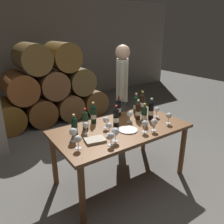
% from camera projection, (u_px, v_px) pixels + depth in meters
% --- Properties ---
extents(ground_plane, '(14.00, 14.00, 0.00)m').
position_uv_depth(ground_plane, '(120.00, 178.00, 3.06)').
color(ground_plane, '#66635E').
extents(cellar_back_wall, '(10.00, 0.24, 2.80)m').
position_uv_depth(cellar_back_wall, '(26.00, 51.00, 5.82)').
color(cellar_back_wall, gray).
rests_on(cellar_back_wall, ground_plane).
extents(barrel_stack, '(2.49, 0.90, 1.69)m').
position_uv_depth(barrel_stack, '(50.00, 88.00, 4.82)').
color(barrel_stack, brown).
rests_on(barrel_stack, ground_plane).
extents(dining_table, '(1.70, 0.90, 0.76)m').
position_uv_depth(dining_table, '(121.00, 134.00, 2.83)').
color(dining_table, brown).
rests_on(dining_table, ground_plane).
extents(wine_bottle_0, '(0.07, 0.07, 0.29)m').
position_uv_depth(wine_bottle_0, '(119.00, 107.00, 3.15)').
color(wine_bottle_0, black).
rests_on(wine_bottle_0, dining_table).
extents(wine_bottle_1, '(0.07, 0.07, 0.27)m').
position_uv_depth(wine_bottle_1, '(144.00, 114.00, 2.90)').
color(wine_bottle_1, black).
rests_on(wine_bottle_1, dining_table).
extents(wine_bottle_2, '(0.07, 0.07, 0.27)m').
position_uv_depth(wine_bottle_2, '(85.00, 120.00, 2.71)').
color(wine_bottle_2, '#19381E').
rests_on(wine_bottle_2, dining_table).
extents(wine_bottle_3, '(0.07, 0.07, 0.30)m').
position_uv_depth(wine_bottle_3, '(136.00, 104.00, 3.26)').
color(wine_bottle_3, '#19381E').
rests_on(wine_bottle_3, dining_table).
extents(wine_bottle_4, '(0.07, 0.07, 0.28)m').
position_uv_depth(wine_bottle_4, '(138.00, 111.00, 3.03)').
color(wine_bottle_4, black).
rests_on(wine_bottle_4, dining_table).
extents(wine_bottle_5, '(0.07, 0.07, 0.30)m').
position_uv_depth(wine_bottle_5, '(151.00, 110.00, 3.02)').
color(wine_bottle_5, black).
rests_on(wine_bottle_5, dining_table).
extents(wine_bottle_6, '(0.07, 0.07, 0.30)m').
position_uv_depth(wine_bottle_6, '(142.00, 102.00, 3.37)').
color(wine_bottle_6, black).
rests_on(wine_bottle_6, dining_table).
extents(wine_bottle_7, '(0.07, 0.07, 0.27)m').
position_uv_depth(wine_bottle_7, '(74.00, 127.00, 2.53)').
color(wine_bottle_7, black).
rests_on(wine_bottle_7, dining_table).
extents(wine_bottle_8, '(0.07, 0.07, 0.29)m').
position_uv_depth(wine_bottle_8, '(93.00, 114.00, 2.90)').
color(wine_bottle_8, black).
rests_on(wine_bottle_8, dining_table).
extents(wine_bottle_9, '(0.07, 0.07, 0.28)m').
position_uv_depth(wine_bottle_9, '(116.00, 117.00, 2.80)').
color(wine_bottle_9, black).
rests_on(wine_bottle_9, dining_table).
extents(wine_glass_0, '(0.07, 0.07, 0.14)m').
position_uv_depth(wine_glass_0, '(157.00, 110.00, 3.12)').
color(wine_glass_0, white).
rests_on(wine_glass_0, dining_table).
extents(wine_glass_1, '(0.08, 0.08, 0.15)m').
position_uv_depth(wine_glass_1, '(130.00, 114.00, 2.93)').
color(wine_glass_1, white).
rests_on(wine_glass_1, dining_table).
extents(wine_glass_2, '(0.07, 0.07, 0.15)m').
position_uv_depth(wine_glass_2, '(111.00, 136.00, 2.33)').
color(wine_glass_2, white).
rests_on(wine_glass_2, dining_table).
extents(wine_glass_3, '(0.08, 0.08, 0.15)m').
position_uv_depth(wine_glass_3, '(106.00, 120.00, 2.75)').
color(wine_glass_3, white).
rests_on(wine_glass_3, dining_table).
extents(wine_glass_4, '(0.09, 0.09, 0.16)m').
position_uv_depth(wine_glass_4, '(73.00, 132.00, 2.41)').
color(wine_glass_4, white).
rests_on(wine_glass_4, dining_table).
extents(wine_glass_5, '(0.07, 0.07, 0.14)m').
position_uv_depth(wine_glass_5, '(109.00, 126.00, 2.59)').
color(wine_glass_5, white).
rests_on(wine_glass_5, dining_table).
extents(wine_glass_6, '(0.08, 0.08, 0.15)m').
position_uv_depth(wine_glass_6, '(78.00, 139.00, 2.26)').
color(wine_glass_6, white).
rests_on(wine_glass_6, dining_table).
extents(wine_glass_7, '(0.08, 0.08, 0.15)m').
position_uv_depth(wine_glass_7, '(154.00, 122.00, 2.68)').
color(wine_glass_7, white).
rests_on(wine_glass_7, dining_table).
extents(wine_glass_8, '(0.08, 0.08, 0.15)m').
position_uv_depth(wine_glass_8, '(169.00, 116.00, 2.89)').
color(wine_glass_8, white).
rests_on(wine_glass_8, dining_table).
extents(wine_glass_9, '(0.08, 0.08, 0.15)m').
position_uv_depth(wine_glass_9, '(86.00, 126.00, 2.59)').
color(wine_glass_9, white).
rests_on(wine_glass_9, dining_table).
extents(wine_glass_10, '(0.08, 0.08, 0.15)m').
position_uv_depth(wine_glass_10, '(145.00, 124.00, 2.64)').
color(wine_glass_10, white).
rests_on(wine_glass_10, dining_table).
extents(wine_glass_11, '(0.09, 0.09, 0.16)m').
position_uv_depth(wine_glass_11, '(115.00, 132.00, 2.41)').
color(wine_glass_11, white).
rests_on(wine_glass_11, dining_table).
extents(tasting_notebook, '(0.25, 0.20, 0.03)m').
position_uv_depth(tasting_notebook, '(95.00, 140.00, 2.45)').
color(tasting_notebook, '#B2A893').
rests_on(tasting_notebook, dining_table).
extents(serving_plate, '(0.24, 0.24, 0.01)m').
position_uv_depth(serving_plate, '(128.00, 130.00, 2.72)').
color(serving_plate, white).
rests_on(serving_plate, dining_table).
extents(sommelier_presenting, '(0.34, 0.41, 1.72)m').
position_uv_depth(sommelier_presenting, '(122.00, 88.00, 3.58)').
color(sommelier_presenting, '#383842').
rests_on(sommelier_presenting, ground_plane).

